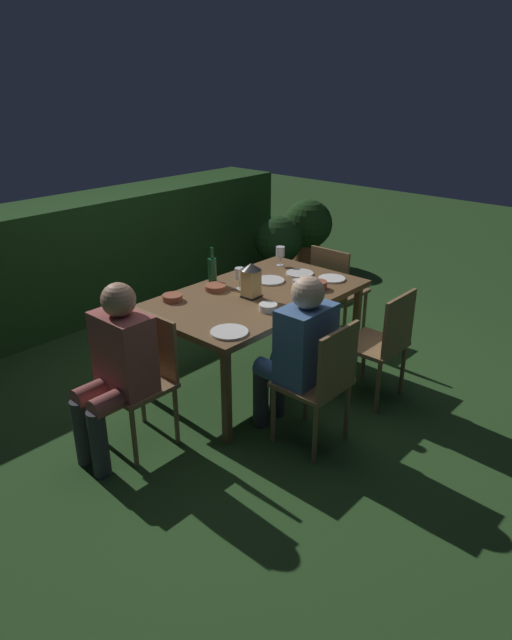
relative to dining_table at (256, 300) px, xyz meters
name	(u,v)px	position (x,y,z in m)	size (l,w,h in m)	color
ground_plane	(256,378)	(0.00, 0.00, -0.69)	(16.00, 16.00, 0.00)	#26471E
dining_table	(256,300)	(0.00, 0.00, 0.00)	(1.68, 1.00, 0.74)	brown
chair_head_far	(336,288)	(1.09, 0.00, -0.20)	(0.40, 0.42, 0.87)	brown
chair_side_left_a	(321,380)	(-0.38, -0.89, -0.20)	(0.42, 0.40, 0.87)	brown
person_in_blue	(298,349)	(-0.38, -0.70, -0.05)	(0.38, 0.47, 1.15)	#426699
chair_head_near	(144,375)	(-1.09, 0.00, -0.20)	(0.40, 0.42, 0.87)	brown
person_in_rust	(116,365)	(-1.29, 0.00, -0.05)	(0.48, 0.38, 1.15)	#9E4C47
chair_side_left_b	(382,341)	(0.38, -0.89, -0.20)	(0.42, 0.40, 0.87)	brown
lantern_centerpiece	(251,279)	(-0.09, -0.03, 0.20)	(0.15, 0.15, 0.27)	black
green_bottle_on_table	(212,270)	(-0.05, 0.42, 0.16)	(0.07, 0.07, 0.29)	#144723
wine_glass_a	(298,286)	(0.07, -0.34, 0.17)	(0.08, 0.08, 0.17)	silver
wine_glass_b	(280,252)	(0.65, 0.30, 0.17)	(0.08, 0.08, 0.17)	silver
wine_glass_c	(240,274)	(-0.01, 0.16, 0.17)	(0.08, 0.08, 0.17)	silver
plate_a	(332,279)	(0.64, -0.25, 0.06)	(0.22, 0.22, 0.01)	white
plate_b	(300,273)	(0.58, 0.03, 0.06)	(0.23, 0.23, 0.01)	silver
plate_c	(270,280)	(0.28, 0.10, 0.06)	(0.24, 0.24, 0.01)	silver
plate_d	(229,332)	(-0.65, -0.35, 0.06)	(0.25, 0.25, 0.01)	silver
bowl_olives	(318,285)	(0.40, -0.29, 0.09)	(0.14, 0.14, 0.06)	#9E5138
bowl_bread	(172,297)	(-0.52, 0.36, 0.08)	(0.15, 0.15, 0.05)	#9E5138
bowl_salad	(268,307)	(-0.20, -0.29, 0.08)	(0.13, 0.13, 0.05)	silver
bowl_dip	(216,287)	(-0.15, 0.28, 0.08)	(0.17, 0.17, 0.04)	#9E5138
hedge_backdrop	(92,256)	(0.00, 2.22, -0.10)	(4.78, 0.68, 1.17)	#1E4219
potted_plant_by_hedge	(278,243)	(1.89, 1.34, -0.21)	(0.55, 0.55, 0.79)	brown
potted_plant_corner	(308,227)	(2.71, 1.53, -0.20)	(0.62, 0.62, 0.83)	brown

